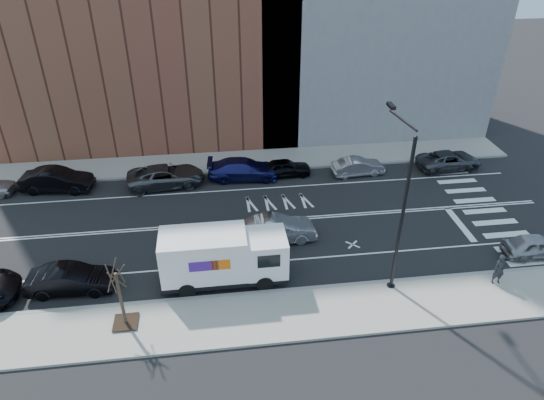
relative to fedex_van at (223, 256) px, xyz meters
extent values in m
plane|color=black|center=(2.01, 5.60, -1.66)|extent=(120.00, 120.00, 0.00)
cube|color=gray|center=(2.01, -3.20, -1.58)|extent=(44.00, 3.60, 0.15)
cube|color=gray|center=(2.01, 14.40, -1.58)|extent=(44.00, 3.60, 0.15)
cube|color=gray|center=(2.01, -1.40, -1.57)|extent=(44.00, 0.25, 0.17)
cube|color=gray|center=(2.01, 12.60, -1.57)|extent=(44.00, 0.25, 0.17)
cube|color=brown|center=(-5.99, 21.20, 9.34)|extent=(26.00, 10.00, 22.00)
cylinder|color=black|center=(9.01, -1.80, 2.84)|extent=(0.18, 0.18, 9.00)
cylinder|color=black|center=(9.01, -1.80, -1.56)|extent=(0.44, 0.44, 0.20)
sphere|color=black|center=(9.01, -1.80, 7.29)|extent=(0.20, 0.20, 0.20)
cylinder|color=black|center=(9.01, -0.10, 7.44)|extent=(0.11, 3.49, 0.48)
cube|color=black|center=(9.01, 1.60, 7.54)|extent=(0.25, 0.80, 0.18)
cube|color=#FFF2CC|center=(9.01, 1.60, 7.44)|extent=(0.18, 0.55, 0.03)
cube|color=black|center=(-4.99, -2.80, -1.43)|extent=(1.20, 1.20, 0.04)
cylinder|color=#382B1E|center=(-4.99, -2.80, 0.09)|extent=(0.16, 0.16, 3.20)
cylinder|color=#382B1E|center=(-4.74, -2.80, 1.49)|extent=(0.06, 0.80, 1.44)
cylinder|color=#382B1E|center=(-4.91, -2.56, 1.49)|extent=(0.81, 0.31, 1.19)
cylinder|color=#382B1E|center=(-5.19, -2.65, 1.49)|extent=(0.58, 0.76, 1.50)
cylinder|color=#382B1E|center=(-5.19, -2.95, 1.49)|extent=(0.47, 0.61, 1.37)
cylinder|color=#382B1E|center=(-4.91, -3.04, 1.49)|extent=(0.72, 0.29, 1.13)
cube|color=black|center=(-0.02, 0.00, -1.17)|extent=(6.77, 2.31, 0.33)
cube|color=white|center=(2.38, 0.01, 0.03)|extent=(2.19, 2.35, 2.18)
cube|color=black|center=(3.49, 0.01, 0.36)|extent=(0.07, 2.02, 1.04)
cube|color=black|center=(2.38, -1.18, 0.36)|extent=(1.20, 0.05, 0.76)
cube|color=black|center=(2.38, 1.19, 0.36)|extent=(1.20, 0.05, 0.76)
cube|color=black|center=(3.45, 0.01, -1.06)|extent=(0.17, 2.18, 0.38)
cube|color=white|center=(-1.00, 0.00, 0.25)|extent=(4.59, 2.41, 2.51)
cube|color=#47198C|center=(-1.00, -1.22, 0.41)|extent=(1.53, 0.03, 0.60)
cube|color=orange|center=(-0.13, -1.22, 0.41)|extent=(0.98, 0.02, 0.60)
cube|color=#47198C|center=(-1.00, 1.22, 0.41)|extent=(1.53, 0.03, 0.60)
cube|color=orange|center=(-0.13, 1.22, 0.41)|extent=(0.98, 0.02, 0.60)
cylinder|color=black|center=(2.16, -1.09, -1.20)|extent=(0.92, 0.31, 0.92)
cylinder|color=black|center=(2.16, 1.10, -1.20)|extent=(0.92, 0.31, 0.92)
cylinder|color=black|center=(-1.98, -1.10, -1.20)|extent=(0.92, 0.31, 0.92)
cylinder|color=black|center=(-1.99, 1.09, -1.20)|extent=(0.92, 0.31, 0.92)
imported|color=black|center=(-11.59, 11.54, -0.82)|extent=(5.24, 2.35, 1.67)
imported|color=#4B4E53|center=(-3.79, 11.27, -0.88)|extent=(5.83, 3.15, 1.55)
imported|color=navy|center=(2.01, 11.63, -0.88)|extent=(5.56, 2.60, 1.57)
imported|color=black|center=(5.21, 11.66, -0.99)|extent=(3.99, 1.77, 1.34)
imported|color=#A1A0A5|center=(10.81, 11.16, -1.00)|extent=(4.12, 1.70, 1.33)
imported|color=#424549|center=(18.21, 11.23, -0.96)|extent=(5.18, 2.69, 1.40)
imported|color=#9C9BA0|center=(3.38, 3.33, -0.85)|extent=(5.02, 2.11, 1.61)
imported|color=black|center=(-8.17, 0.20, -0.91)|extent=(4.62, 1.74, 1.50)
imported|color=#A2A2A6|center=(18.50, -0.10, -0.98)|extent=(4.07, 1.79, 1.36)
imported|color=black|center=(14.83, -2.28, -0.59)|extent=(0.68, 0.45, 1.85)
camera|label=1|loc=(0.02, -20.92, 16.29)|focal=32.00mm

